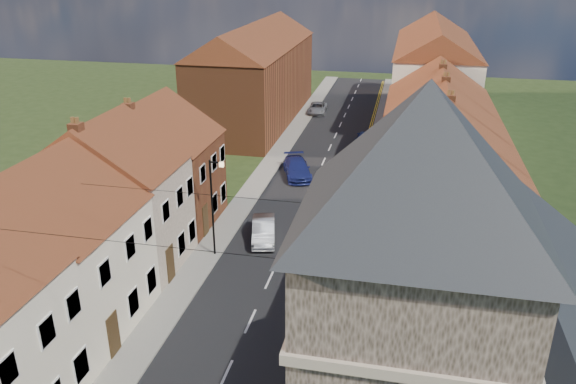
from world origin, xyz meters
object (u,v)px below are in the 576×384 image
(car_distant, at_px, (318,108))
(pedestrian_right_b, at_px, (355,306))
(lamppost, at_px, (213,202))
(car_far_b, at_px, (366,138))
(car_mid, at_px, (263,230))
(pedestrian_right, at_px, (357,274))
(car_far, at_px, (297,168))

(car_distant, height_order, pedestrian_right_b, pedestrian_right_b)
(lamppost, bearing_deg, car_far_b, 73.45)
(car_far_b, bearing_deg, car_mid, 79.41)
(pedestrian_right, distance_m, pedestrian_right_b, 2.73)
(car_distant, distance_m, pedestrian_right_b, 40.01)
(car_mid, bearing_deg, pedestrian_right, -50.37)
(car_far, relative_size, car_distant, 1.13)
(car_far_b, xyz_separation_m, pedestrian_right_b, (1.87, -28.49, 0.22))
(car_distant, bearing_deg, car_mid, -89.34)
(lamppost, relative_size, car_mid, 1.49)
(car_mid, height_order, car_distant, car_mid)
(car_far_b, bearing_deg, lamppost, 75.52)
(lamppost, bearing_deg, car_distant, 88.98)
(car_mid, distance_m, car_far, 11.40)
(pedestrian_right, xyz_separation_m, car_far_b, (-1.66, 25.77, -0.40))
(car_far, relative_size, car_far_b, 1.07)
(pedestrian_right, bearing_deg, car_far, -84.83)
(car_far, bearing_deg, car_far_b, 44.79)
(car_far, bearing_deg, pedestrian_right_b, -89.24)
(lamppost, bearing_deg, pedestrian_right_b, -28.84)
(lamppost, height_order, car_distant, lamppost)
(car_distant, relative_size, car_far_b, 0.95)
(pedestrian_right_b, bearing_deg, pedestrian_right, -80.74)
(car_far, bearing_deg, car_distant, 75.87)
(car_distant, bearing_deg, pedestrian_right_b, -80.46)
(car_far, xyz_separation_m, car_distant, (-1.61, 20.25, -0.11))
(pedestrian_right_b, bearing_deg, car_far, -65.79)
(car_far_b, distance_m, pedestrian_right_b, 28.55)
(car_distant, relative_size, pedestrian_right_b, 2.82)
(car_distant, xyz_separation_m, pedestrian_right_b, (8.27, -39.15, 0.28))
(car_distant, relative_size, pedestrian_right, 2.27)
(car_distant, xyz_separation_m, pedestrian_right, (8.06, -36.43, 0.47))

